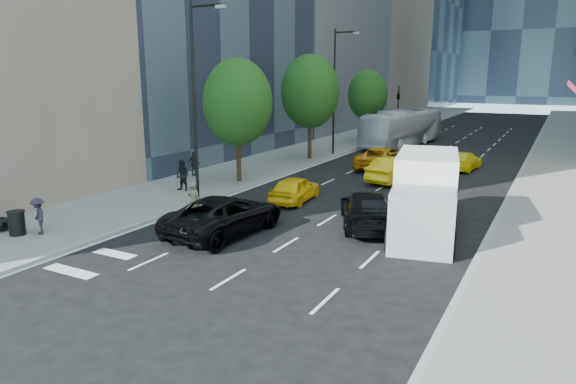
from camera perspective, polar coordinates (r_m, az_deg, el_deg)
The scene contains 22 objects.
ground at distance 20.99m, azimuth -2.61°, elevation -5.46°, with size 160.00×160.00×0.00m, color black.
sidewalk_left at distance 51.28m, azimuth 5.99°, elevation 5.54°, with size 6.00×120.00×0.15m, color slate.
sidewalk_right at distance 47.52m, azimuth 27.71°, elevation 3.54°, with size 4.00×120.00×0.15m, color slate.
lamp_near at distance 26.82m, azimuth -10.12°, elevation 11.02°, with size 2.13×0.22×10.00m.
lamp_far at distance 42.45m, azimuth 5.38°, elevation 11.80°, with size 2.13×0.22×10.00m.
tree_near at distance 31.42m, azimuth -5.62°, elevation 9.87°, with size 4.20×4.20×7.46m.
tree_mid at distance 40.09m, azimuth 2.48°, elevation 11.07°, with size 4.50×4.50×7.99m.
tree_far at distance 52.12m, azimuth 8.82°, elevation 10.60°, with size 3.90×3.90×6.92m.
traffic_signal at distance 59.50m, azimuth 12.18°, elevation 10.36°, with size 2.48×0.53×5.20m.
skateboarder at distance 23.61m, azimuth -10.38°, elevation -1.30°, with size 0.65×0.43×1.79m, color olive.
black_sedan_lincoln at distance 21.86m, azimuth -7.05°, elevation -2.54°, with size 2.73×5.92×1.64m, color black.
black_sedan_mercedes at distance 23.00m, azimuth 8.79°, elevation -1.90°, with size 2.22×5.45×1.58m, color black.
taxi_a at distance 27.22m, azimuth 0.77°, elevation 0.36°, with size 1.64×4.07×1.39m, color yellow.
taxi_b at distance 32.88m, azimuth 11.83°, elevation 2.46°, with size 1.68×4.82×1.59m, color #E5B90C.
taxi_c at distance 37.27m, azimuth 10.47°, elevation 3.73°, with size 2.62×5.67×1.58m, color orange.
taxi_d at distance 38.52m, azimuth 18.89°, elevation 3.31°, with size 1.78×4.39×1.27m, color #FFEC0D.
city_bus at distance 49.93m, azimuth 12.58°, elevation 6.98°, with size 2.85×12.17×3.39m, color silver.
box_truck at distance 22.48m, azimuth 15.01°, elevation -0.21°, with size 3.79×7.25×3.30m.
pedestrian_a at distance 29.62m, azimuth -11.63°, elevation 1.79°, with size 0.85×0.66×1.76m, color black.
pedestrian_b at distance 33.89m, azimuth -10.38°, elevation 3.10°, with size 0.94×0.39×1.61m, color black.
pedestrian_c at distance 23.54m, azimuth -26.00°, elevation -2.42°, with size 0.99×0.57×1.54m, color #2D2234.
trash_can at distance 23.91m, azimuth -27.90°, elevation -3.11°, with size 0.64×0.64×0.97m, color black.
Camera 1 is at (10.26, -17.07, 6.62)m, focal length 32.00 mm.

